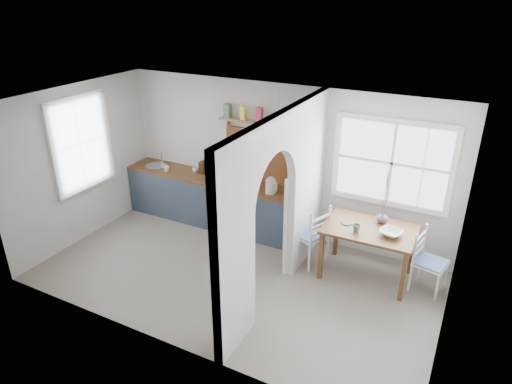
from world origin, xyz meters
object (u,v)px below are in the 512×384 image
at_px(chair_right, 431,262).
at_px(kettle, 271,185).
at_px(chair_left, 310,233).
at_px(dining_table, 367,252).
at_px(vase, 382,217).

bearing_deg(chair_right, kettle, 97.38).
bearing_deg(chair_left, dining_table, 113.12).
relative_size(chair_right, kettle, 3.36).
relative_size(dining_table, kettle, 4.73).
distance_m(dining_table, chair_right, 0.88).
height_order(chair_right, vase, vase).
xyz_separation_m(chair_right, vase, (-0.77, 0.19, 0.44)).
bearing_deg(kettle, chair_right, 18.42).
distance_m(chair_left, chair_right, 1.78).
bearing_deg(vase, dining_table, -112.89).
distance_m(chair_right, vase, 0.91).
bearing_deg(kettle, dining_table, 14.19).
relative_size(dining_table, chair_right, 1.41).
distance_m(chair_left, vase, 1.12).
xyz_separation_m(dining_table, vase, (0.11, 0.25, 0.49)).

